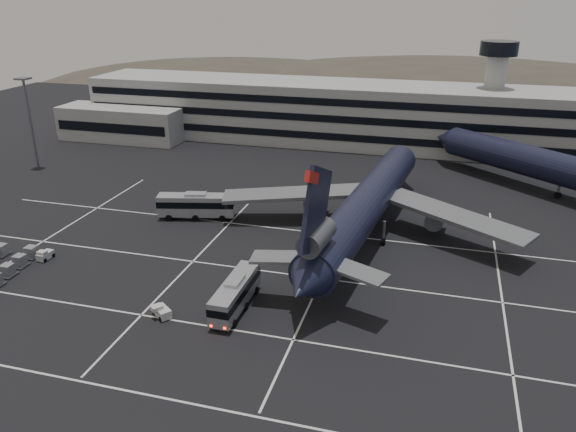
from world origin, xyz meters
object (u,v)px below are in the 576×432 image
(trijet_main, at_px, (366,205))
(tug_a, at_px, (45,255))
(bus_far, at_px, (196,204))
(bus_near, at_px, (235,293))

(trijet_main, height_order, tug_a, trijet_main)
(bus_far, relative_size, tug_a, 5.36)
(bus_far, bearing_deg, tug_a, 130.21)
(bus_near, height_order, bus_far, bus_far)
(trijet_main, relative_size, tug_a, 24.52)
(bus_near, xyz_separation_m, bus_far, (-15.74, 24.15, 0.27))
(trijet_main, xyz_separation_m, bus_far, (-27.21, 0.18, -2.88))
(trijet_main, distance_m, tug_a, 45.65)
(bus_near, bearing_deg, tug_a, 170.91)
(trijet_main, height_order, bus_near, trijet_main)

